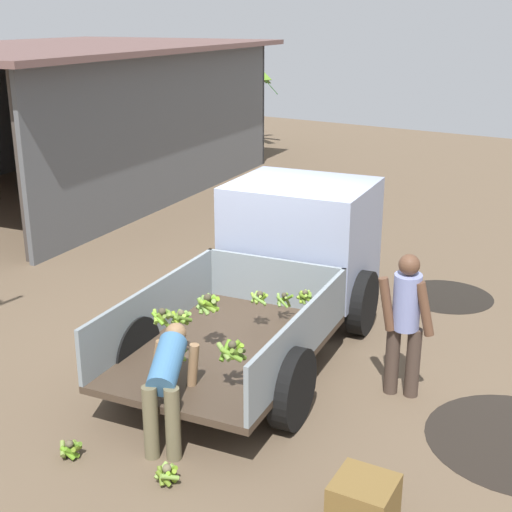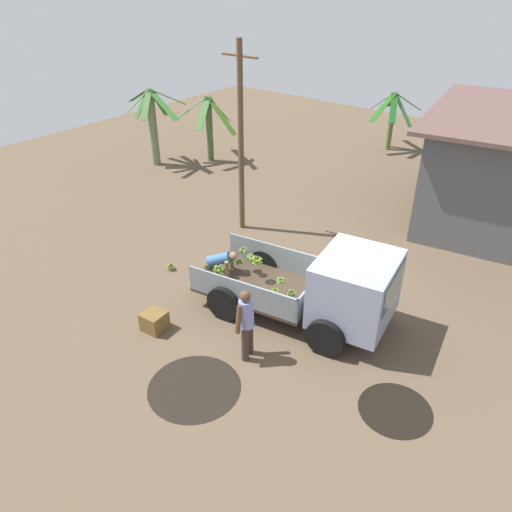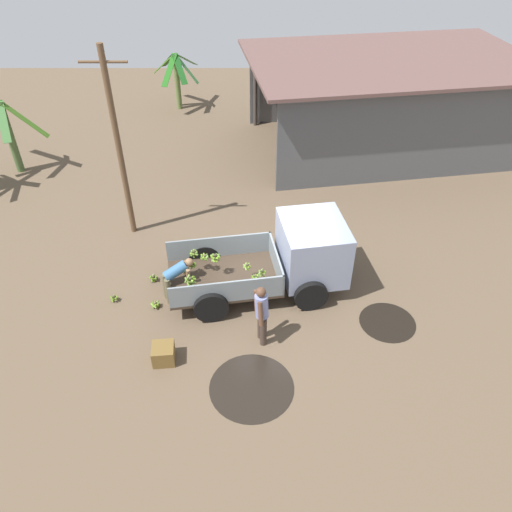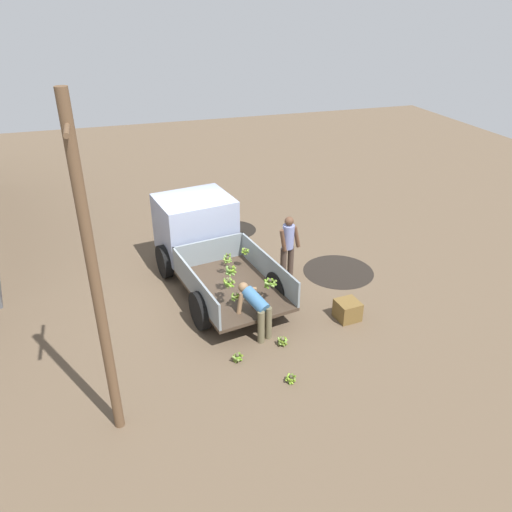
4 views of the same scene
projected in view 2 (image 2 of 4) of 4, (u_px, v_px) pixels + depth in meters
ground at (321, 315)px, 11.95m from camera, size 36.00×36.00×0.00m
mud_patch_0 at (194, 388)px, 9.91m from camera, size 1.87×1.87×0.01m
mud_patch_1 at (395, 410)px, 9.43m from camera, size 1.40×1.40×0.01m
cargo_truck at (336, 289)px, 11.08m from camera, size 4.80×2.71×1.92m
utility_pole at (241, 139)px, 14.39m from camera, size 1.22×0.17×5.58m
banana_palm_0 at (153, 125)px, 19.88m from camera, size 2.82×2.29×3.04m
banana_palm_2 at (210, 126)px, 20.35m from camera, size 2.70×2.27×2.66m
banana_palm_3 at (392, 118)px, 21.64m from camera, size 1.96×2.50×2.47m
person_foreground_visitor at (246, 321)px, 10.25m from camera, size 0.40×0.64×1.68m
person_worker_loading at (218, 265)px, 12.56m from camera, size 0.84×0.73×1.13m
banana_bunch_on_ground_0 at (215, 265)px, 13.69m from camera, size 0.25×0.25×0.19m
banana_bunch_on_ground_1 at (171, 267)px, 13.63m from camera, size 0.22×0.23×0.18m
banana_bunch_on_ground_2 at (193, 284)px, 12.87m from camera, size 0.24×0.24×0.20m
wooden_crate_0 at (154, 321)px, 11.39m from camera, size 0.55×0.55×0.44m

